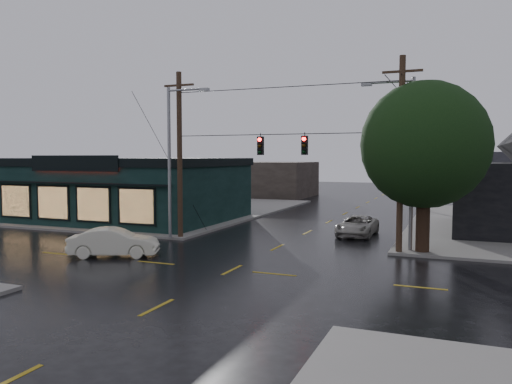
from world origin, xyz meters
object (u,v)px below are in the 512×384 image
at_px(utility_pole_ne, 399,254).
at_px(suv_silver, 357,226).
at_px(corner_tree, 425,145).
at_px(sedan_cream, 114,242).
at_px(utility_pole_nw, 181,239).

relative_size(utility_pole_ne, suv_silver, 2.21).
distance_m(corner_tree, sedan_cream, 16.57).
relative_size(utility_pole_nw, utility_pole_ne, 1.00).
bearing_deg(utility_pole_ne, utility_pole_nw, 180.00).
distance_m(utility_pole_ne, sedan_cream, 14.61).
height_order(utility_pole_ne, sedan_cream, utility_pole_ne).
bearing_deg(utility_pole_nw, utility_pole_ne, 0.00).
distance_m(utility_pole_nw, sedan_cream, 6.06).
height_order(corner_tree, sedan_cream, corner_tree).
xyz_separation_m(utility_pole_nw, suv_silver, (9.85, 5.36, 0.64)).
bearing_deg(sedan_cream, utility_pole_nw, -27.73).
distance_m(utility_pole_nw, utility_pole_ne, 13.00).
distance_m(corner_tree, suv_silver, 8.18).
height_order(sedan_cream, suv_silver, sedan_cream).
xyz_separation_m(corner_tree, suv_silver, (-4.27, 4.86, -5.00)).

